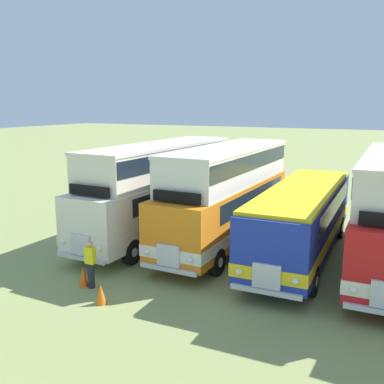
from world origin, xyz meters
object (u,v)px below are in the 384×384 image
object	(u,v)px
marshal_person	(91,264)
bus_first_in_row	(161,185)
cone_near_end	(83,276)
cone_mid_row	(101,294)
bus_third_in_row	(302,216)
bus_second_in_row	(227,191)

from	to	relation	value
marshal_person	bus_first_in_row	bearing A→B (deg)	99.08
cone_near_end	marshal_person	bearing A→B (deg)	4.83
cone_mid_row	marshal_person	distance (m)	1.51
bus_first_in_row	marshal_person	world-z (taller)	bus_first_in_row
bus_third_in_row	marshal_person	size ratio (longest dim) A/B	6.28
cone_near_end	cone_mid_row	distance (m)	1.66
bus_third_in_row	bus_second_in_row	bearing A→B (deg)	176.96
bus_second_in_row	marshal_person	world-z (taller)	bus_second_in_row
cone_mid_row	marshal_person	world-z (taller)	marshal_person
cone_mid_row	cone_near_end	bearing A→B (deg)	149.27
bus_second_in_row	cone_near_end	world-z (taller)	bus_second_in_row
bus_third_in_row	cone_mid_row	xyz separation A→B (m)	(-4.75, -7.41, -1.42)
marshal_person	cone_near_end	bearing A→B (deg)	-175.17
bus_first_in_row	marshal_person	xyz separation A→B (m)	(1.06, -6.64, -1.59)
cone_near_end	cone_mid_row	bearing A→B (deg)	-30.73
bus_first_in_row	bus_third_in_row	bearing A→B (deg)	-0.89
cone_mid_row	bus_third_in_row	bearing A→B (deg)	57.32
bus_second_in_row	cone_mid_row	world-z (taller)	bus_second_in_row
bus_third_in_row	cone_mid_row	size ratio (longest dim) A/B	16.05
bus_third_in_row	marshal_person	world-z (taller)	bus_third_in_row
cone_mid_row	marshal_person	bearing A→B (deg)	141.35
bus_first_in_row	cone_mid_row	distance (m)	8.10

